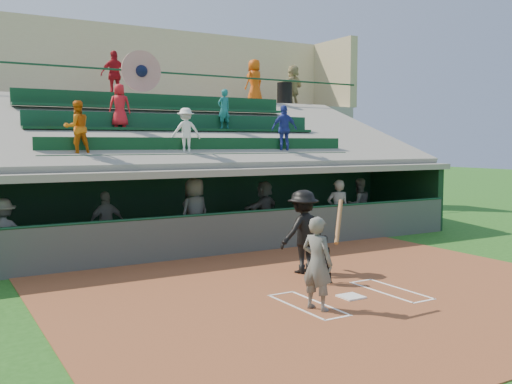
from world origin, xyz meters
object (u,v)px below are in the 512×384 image
home_plate (351,297)px  trash_bin (285,94)px  catcher (322,259)px  batter_at_plate (318,263)px

home_plate → trash_bin: trash_bin is taller
home_plate → trash_bin: (6.71, 12.68, 5.06)m
home_plate → trash_bin: 15.22m
catcher → home_plate: bearing=82.3°
trash_bin → home_plate: bearing=-117.9°
home_plate → catcher: bearing=81.8°
home_plate → trash_bin: bearing=62.1°
batter_at_plate → catcher: 1.94m
batter_at_plate → catcher: bearing=51.0°
home_plate → catcher: catcher is taller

